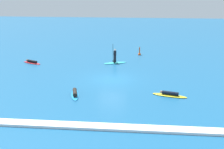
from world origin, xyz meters
TOP-DOWN VIEW (x-y plane):
  - ground_plane at (0.00, 0.00)m, footprint 120.00×120.00m
  - surfer_on_teal_board at (-0.31, 6.56)m, footprint 2.89×1.81m
  - surfer_on_blue_board at (-2.70, -4.89)m, footprint 1.30×2.99m
  - surfer_on_yellow_board at (5.36, -4.32)m, footprint 3.02×1.47m
  - surfer_on_red_board at (-10.26, 5.55)m, footprint 2.66×1.76m
  - marker_buoy at (2.57, 11.37)m, footprint 0.38×0.38m
  - wave_crest at (0.00, -10.93)m, footprint 24.27×0.90m

SIDE VIEW (x-z plane):
  - ground_plane at x=0.00m, z-range 0.00..0.00m
  - wave_crest at x=0.00m, z-range 0.00..0.18m
  - surfer_on_yellow_board at x=5.36m, z-range -0.07..0.35m
  - surfer_on_red_board at x=-10.26m, z-range -0.06..0.34m
  - surfer_on_blue_board at x=-2.70m, z-range -0.05..0.39m
  - marker_buoy at x=2.57m, z-range -0.35..0.80m
  - surfer_on_teal_board at x=-0.31m, z-range -0.74..1.54m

